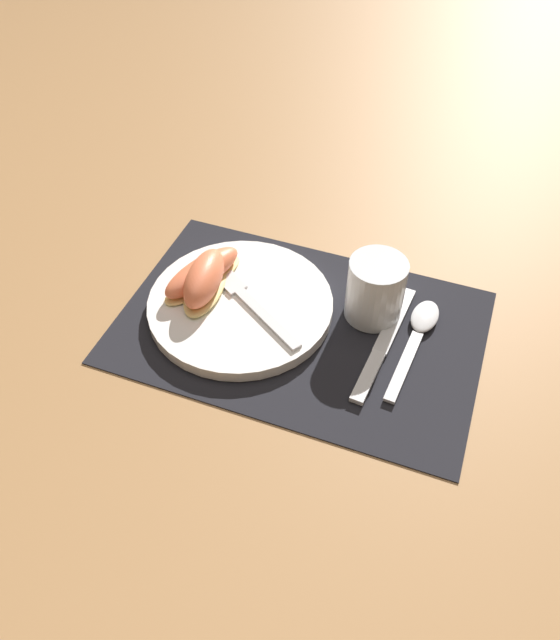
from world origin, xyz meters
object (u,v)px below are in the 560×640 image
object	(u,v)px
spoon	(420,329)
citrus_wedge_1	(203,282)
citrus_wedge_0	(202,273)
knife	(383,345)
fork	(243,295)
juice_glass	(375,292)
plate	(240,305)

from	to	relation	value
spoon	citrus_wedge_1	xyz separation A→B (m)	(-0.28, -0.05, 0.03)
spoon	citrus_wedge_0	distance (m)	0.29
knife	fork	bearing A→B (deg)	178.25
juice_glass	knife	xyz separation A→B (m)	(0.03, -0.05, -0.03)
knife	spoon	distance (m)	0.05
citrus_wedge_1	plate	bearing A→B (deg)	4.71
plate	spoon	distance (m)	0.23
plate	juice_glass	bearing A→B (deg)	18.36
plate	spoon	world-z (taller)	plate
spoon	citrus_wedge_1	size ratio (longest dim) A/B	1.56
knife	citrus_wedge_0	size ratio (longest dim) A/B	1.51
citrus_wedge_1	fork	bearing A→B (deg)	14.83
plate	citrus_wedge_1	world-z (taller)	citrus_wedge_1
juice_glass	spoon	world-z (taller)	juice_glass
juice_glass	fork	distance (m)	0.17
citrus_wedge_1	knife	bearing A→B (deg)	1.76
plate	citrus_wedge_0	bearing A→B (deg)	165.01
fork	citrus_wedge_0	bearing A→B (deg)	173.39
juice_glass	spoon	distance (m)	0.07
juice_glass	fork	bearing A→B (deg)	-164.52
plate	knife	xyz separation A→B (m)	(0.19, 0.00, -0.01)
plate	juice_glass	size ratio (longest dim) A/B	2.82
knife	citrus_wedge_0	distance (m)	0.25
knife	citrus_wedge_0	bearing A→B (deg)	177.07
juice_glass	citrus_wedge_0	distance (m)	0.23
juice_glass	fork	world-z (taller)	juice_glass
citrus_wedge_0	citrus_wedge_1	xyz separation A→B (m)	(0.01, -0.02, 0.01)
spoon	fork	xyz separation A→B (m)	(-0.23, -0.03, 0.01)
spoon	fork	bearing A→B (deg)	-171.43
juice_glass	spoon	xyz separation A→B (m)	(0.06, -0.01, -0.03)
plate	citrus_wedge_0	distance (m)	0.07
spoon	fork	distance (m)	0.23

